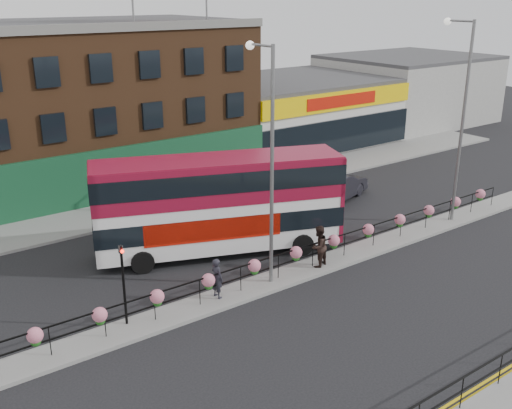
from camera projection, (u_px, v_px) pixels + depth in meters
ground at (296, 275)px, 26.89m from camera, size 120.00×120.00×0.00m
north_pavement at (167, 202)px, 35.97m from camera, size 60.00×4.00×0.15m
median at (296, 273)px, 26.87m from camera, size 60.00×1.60×0.15m
yellow_line_inner at (486, 381)px, 19.53m from camera, size 60.00×0.10×0.01m
yellow_line_outer at (491, 384)px, 19.39m from camera, size 60.00×0.10×0.01m
brick_building at (48, 106)px, 38.08m from camera, size 25.00×12.21×10.30m
supermarket at (290, 110)px, 50.04m from camera, size 15.00×12.25×5.30m
warehouse_east at (407, 88)px, 58.19m from camera, size 14.50×12.00×6.30m
median_railing at (296, 254)px, 26.54m from camera, size 30.04×0.56×1.23m
south_railing at (463, 385)px, 17.79m from camera, size 20.04×0.05×1.12m
double_decker_bus at (220, 196)px, 28.25m from camera, size 11.93×6.81×4.75m
car at (337, 187)px, 36.34m from camera, size 4.78×6.15×1.68m
pedestrian_a at (217, 278)px, 24.35m from camera, size 0.68×0.50×1.72m
pedestrian_b at (318, 246)px, 27.10m from camera, size 1.35×1.25×1.95m
lamp_column_west at (268, 147)px, 24.19m from camera, size 0.36×1.76×10.02m
lamp_column_east at (460, 105)px, 31.14m from camera, size 0.38×1.86×10.61m
traffic_light_median at (122, 268)px, 21.89m from camera, size 0.15×0.28×3.65m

